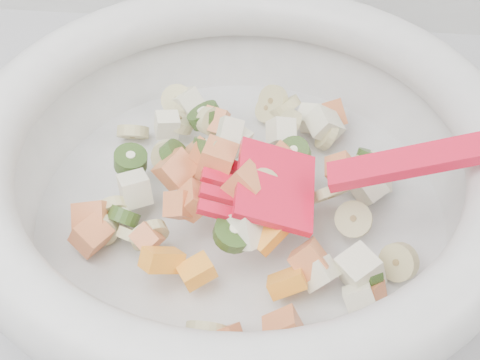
# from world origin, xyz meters

# --- Properties ---
(mixing_bowl) EXTENTS (0.45, 0.38, 0.15)m
(mixing_bowl) POSITION_xyz_m (-0.08, 1.45, 0.96)
(mixing_bowl) COLOR silver
(mixing_bowl) RESTS_ON counter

